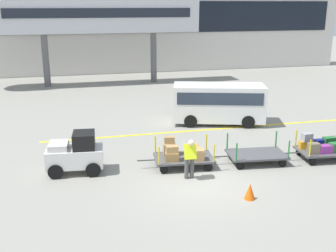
{
  "coord_description": "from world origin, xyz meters",
  "views": [
    {
      "loc": [
        -4.42,
        -13.02,
        6.2
      ],
      "look_at": [
        -0.09,
        4.25,
        0.91
      ],
      "focal_mm": 43.95,
      "sensor_mm": 36.0,
      "label": 1
    }
  ],
  "objects_px": {
    "baggage_cart_middle": "(256,155)",
    "shuttle_van": "(219,101)",
    "safety_cone_near": "(250,191)",
    "baggage_handler": "(190,157)",
    "baggage_tug": "(76,154)",
    "baggage_cart_tail": "(326,147)",
    "baggage_cart_lead": "(182,154)"
  },
  "relations": [
    {
      "from": "baggage_cart_lead",
      "to": "safety_cone_near",
      "type": "xyz_separation_m",
      "value": [
        1.4,
        -3.28,
        -0.25
      ]
    },
    {
      "from": "baggage_tug",
      "to": "baggage_handler",
      "type": "relative_size",
      "value": 1.41
    },
    {
      "from": "baggage_cart_lead",
      "to": "baggage_handler",
      "type": "relative_size",
      "value": 1.96
    },
    {
      "from": "baggage_tug",
      "to": "baggage_cart_tail",
      "type": "distance_m",
      "value": 10.13
    },
    {
      "from": "baggage_cart_middle",
      "to": "shuttle_van",
      "type": "relative_size",
      "value": 0.59
    },
    {
      "from": "baggage_cart_middle",
      "to": "safety_cone_near",
      "type": "xyz_separation_m",
      "value": [
        -1.65,
        -2.94,
        -0.07
      ]
    },
    {
      "from": "baggage_cart_middle",
      "to": "baggage_handler",
      "type": "bearing_deg",
      "value": -163.85
    },
    {
      "from": "baggage_tug",
      "to": "baggage_handler",
      "type": "height_order",
      "value": "baggage_tug"
    },
    {
      "from": "baggage_tug",
      "to": "baggage_cart_tail",
      "type": "xyz_separation_m",
      "value": [
        10.07,
        -1.07,
        -0.24
      ]
    },
    {
      "from": "baggage_tug",
      "to": "baggage_cart_tail",
      "type": "relative_size",
      "value": 0.72
    },
    {
      "from": "baggage_tug",
      "to": "shuttle_van",
      "type": "distance_m",
      "value": 9.21
    },
    {
      "from": "baggage_cart_tail",
      "to": "safety_cone_near",
      "type": "xyz_separation_m",
      "value": [
        -4.6,
        -2.63,
        -0.24
      ]
    },
    {
      "from": "baggage_cart_lead",
      "to": "baggage_handler",
      "type": "bearing_deg",
      "value": -92.55
    },
    {
      "from": "baggage_handler",
      "to": "shuttle_van",
      "type": "relative_size",
      "value": 0.3
    },
    {
      "from": "baggage_cart_middle",
      "to": "baggage_handler",
      "type": "distance_m",
      "value": 3.27
    },
    {
      "from": "baggage_cart_tail",
      "to": "safety_cone_near",
      "type": "distance_m",
      "value": 5.3
    },
    {
      "from": "baggage_cart_middle",
      "to": "shuttle_van",
      "type": "xyz_separation_m",
      "value": [
        0.56,
        5.83,
        0.89
      ]
    },
    {
      "from": "baggage_cart_lead",
      "to": "baggage_handler",
      "type": "xyz_separation_m",
      "value": [
        -0.06,
        -1.24,
        0.34
      ]
    },
    {
      "from": "baggage_tug",
      "to": "baggage_handler",
      "type": "distance_m",
      "value": 4.35
    },
    {
      "from": "shuttle_van",
      "to": "baggage_cart_lead",
      "type": "bearing_deg",
      "value": -123.3
    },
    {
      "from": "shuttle_van",
      "to": "baggage_cart_middle",
      "type": "bearing_deg",
      "value": -95.49
    },
    {
      "from": "safety_cone_near",
      "to": "baggage_handler",
      "type": "bearing_deg",
      "value": 125.43
    },
    {
      "from": "baggage_handler",
      "to": "shuttle_van",
      "type": "bearing_deg",
      "value": 61.44
    },
    {
      "from": "baggage_handler",
      "to": "safety_cone_near",
      "type": "bearing_deg",
      "value": -54.57
    },
    {
      "from": "baggage_cart_tail",
      "to": "shuttle_van",
      "type": "relative_size",
      "value": 0.59
    },
    {
      "from": "baggage_cart_middle",
      "to": "safety_cone_near",
      "type": "bearing_deg",
      "value": -119.26
    },
    {
      "from": "baggage_cart_tail",
      "to": "baggage_handler",
      "type": "height_order",
      "value": "baggage_handler"
    },
    {
      "from": "baggage_handler",
      "to": "baggage_cart_lead",
      "type": "bearing_deg",
      "value": 87.45
    },
    {
      "from": "baggage_cart_tail",
      "to": "baggage_cart_middle",
      "type": "bearing_deg",
      "value": 174.02
    },
    {
      "from": "baggage_tug",
      "to": "baggage_cart_middle",
      "type": "distance_m",
      "value": 7.17
    },
    {
      "from": "baggage_tug",
      "to": "shuttle_van",
      "type": "bearing_deg",
      "value": 33.42
    },
    {
      "from": "shuttle_van",
      "to": "safety_cone_near",
      "type": "xyz_separation_m",
      "value": [
        -2.21,
        -8.77,
        -0.96
      ]
    }
  ]
}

